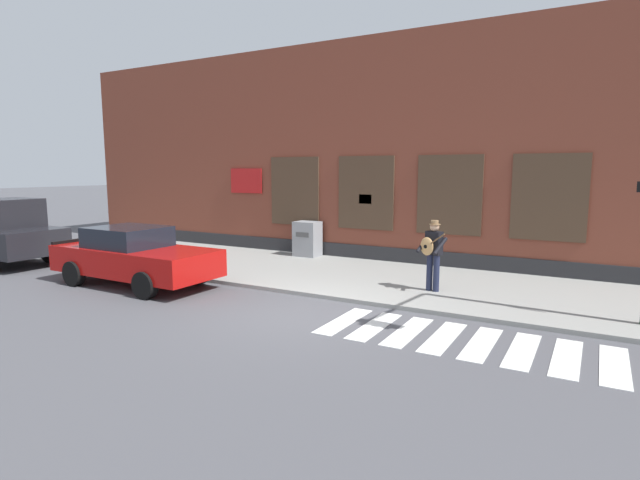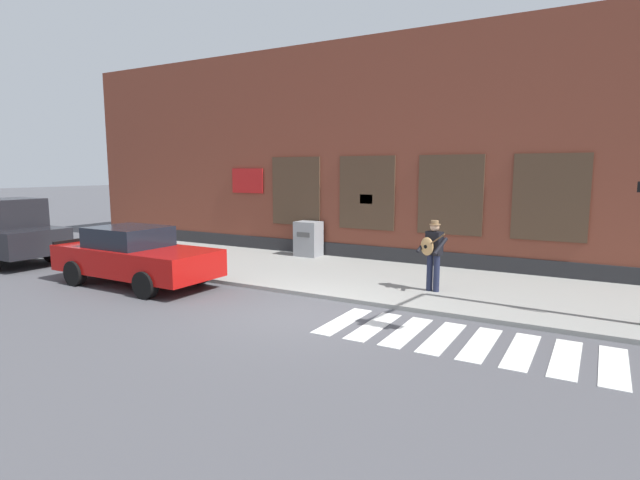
% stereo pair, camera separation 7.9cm
% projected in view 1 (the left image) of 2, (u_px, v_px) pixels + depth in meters
% --- Properties ---
extents(ground_plane, '(160.00, 160.00, 0.00)m').
position_uv_depth(ground_plane, '(303.00, 314.00, 10.47)').
color(ground_plane, '#4C4C51').
extents(sidewalk, '(28.00, 4.88, 0.10)m').
position_uv_depth(sidewalk, '(374.00, 279.00, 13.68)').
color(sidewalk, gray).
rests_on(sidewalk, ground).
extents(building_backdrop, '(28.00, 4.06, 7.16)m').
position_uv_depth(building_backdrop, '(427.00, 153.00, 17.01)').
color(building_backdrop, brown).
rests_on(building_backdrop, ground).
extents(crosswalk, '(5.78, 1.90, 0.01)m').
position_uv_depth(crosswalk, '(481.00, 344.00, 8.69)').
color(crosswalk, silver).
rests_on(crosswalk, ground).
extents(red_car, '(4.62, 2.02, 1.53)m').
position_uv_depth(red_car, '(134.00, 256.00, 13.05)').
color(red_car, '#B20F0C').
rests_on(red_car, ground).
extents(busker, '(0.72, 0.66, 1.72)m').
position_uv_depth(busker, '(433.00, 251.00, 11.96)').
color(busker, '#1E233D').
rests_on(busker, sidewalk).
extents(utility_box, '(0.83, 0.66, 1.18)m').
position_uv_depth(utility_box, '(307.00, 239.00, 16.91)').
color(utility_box, gray).
rests_on(utility_box, sidewalk).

